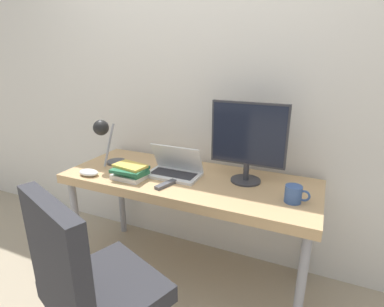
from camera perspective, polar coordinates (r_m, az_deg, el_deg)
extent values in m
plane|color=tan|center=(2.16, -4.71, -26.61)|extent=(12.00, 12.00, 0.00)
cube|color=silver|center=(2.18, 3.56, 12.45)|extent=(8.00, 0.05, 2.60)
cube|color=tan|center=(1.98, -0.76, -5.35)|extent=(1.66, 0.64, 0.06)
cylinder|color=gray|center=(2.38, -21.06, -12.63)|extent=(0.05, 0.05, 0.70)
cylinder|color=gray|center=(1.81, 19.90, -23.31)|extent=(0.05, 0.05, 0.70)
cylinder|color=gray|center=(2.71, -13.31, -7.86)|extent=(0.05, 0.05, 0.70)
cylinder|color=gray|center=(2.24, 21.17, -14.72)|extent=(0.05, 0.05, 0.70)
cube|color=silver|center=(1.99, -3.56, -4.09)|extent=(0.35, 0.20, 0.02)
cube|color=#2D2D33|center=(1.98, -3.57, -3.83)|extent=(0.30, 0.12, 0.00)
cube|color=silver|center=(2.00, -2.86, -0.88)|extent=(0.35, 0.09, 0.19)
cube|color=silver|center=(2.00, -2.88, -0.91)|extent=(0.32, 0.08, 0.16)
cylinder|color=#333338|center=(1.94, 10.16, -5.05)|extent=(0.19, 0.19, 0.01)
cylinder|color=#333338|center=(1.91, 10.27, -3.33)|extent=(0.04, 0.04, 0.11)
cube|color=#333338|center=(1.85, 10.72, 3.64)|extent=(0.47, 0.02, 0.39)
cube|color=black|center=(1.83, 10.62, 3.55)|extent=(0.44, 0.00, 0.37)
cylinder|color=#4C4C51|center=(2.29, -14.17, -1.55)|extent=(0.14, 0.14, 0.02)
cylinder|color=#99999E|center=(2.20, -15.51, 1.57)|extent=(0.02, 0.15, 0.29)
sphere|color=black|center=(2.12, -16.94, 4.74)|extent=(0.11, 0.11, 0.11)
cube|color=#2D2D33|center=(1.59, -15.98, -23.93)|extent=(0.62, 0.60, 0.09)
cube|color=#2D2D33|center=(1.36, -24.38, -17.62)|extent=(0.47, 0.23, 0.49)
cube|color=silver|center=(1.99, -11.64, -4.16)|extent=(0.21, 0.17, 0.03)
cube|color=#286B47|center=(1.98, -11.47, -3.41)|extent=(0.23, 0.16, 0.02)
cube|color=#286B47|center=(1.96, -11.75, -2.96)|extent=(0.22, 0.18, 0.02)
cube|color=gold|center=(1.97, -11.72, -2.33)|extent=(0.22, 0.15, 0.02)
cube|color=#4C4C51|center=(1.85, -5.01, -5.89)|extent=(0.08, 0.16, 0.02)
cylinder|color=#385693|center=(1.72, 18.72, -7.32)|extent=(0.09, 0.09, 0.10)
torus|color=#385693|center=(1.72, 20.56, -7.57)|extent=(0.07, 0.01, 0.07)
ellipsoid|color=white|center=(2.11, -19.06, -3.43)|extent=(0.14, 0.09, 0.04)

